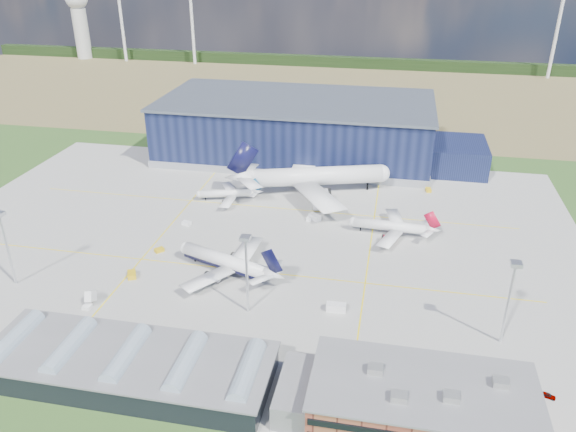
{
  "coord_description": "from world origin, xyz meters",
  "views": [
    {
      "loc": [
        44.92,
        -149.98,
        89.85
      ],
      "look_at": [
        12.91,
        10.44,
        9.45
      ],
      "focal_mm": 35.0,
      "sensor_mm": 36.0,
      "label": 1
    }
  ],
  "objects_px": {
    "gse_cart_b": "(187,223)",
    "car_a": "(548,395)",
    "light_mast_east": "(511,290)",
    "car_b": "(445,367)",
    "airstair": "(91,299)",
    "hangar": "(302,130)",
    "gse_van_c": "(411,369)",
    "gse_van_b": "(315,217)",
    "ops_building": "(422,403)",
    "airliner_widebody": "(317,167)",
    "airliner_regional": "(226,190)",
    "airliner_navy": "(225,254)",
    "gse_cart_a": "(309,219)",
    "airliner_red": "(390,221)",
    "gse_tug_c": "(428,190)",
    "gse_tug_b": "(159,250)",
    "light_mast_west": "(4,237)",
    "light_mast_center": "(246,262)",
    "gse_tug_a": "(132,275)",
    "gse_van_a": "(336,307)"
  },
  "relations": [
    {
      "from": "ops_building",
      "to": "gse_cart_a",
      "type": "height_order",
      "value": "ops_building"
    },
    {
      "from": "airstair",
      "to": "gse_tug_b",
      "type": "bearing_deg",
      "value": 65.38
    },
    {
      "from": "airstair",
      "to": "light_mast_center",
      "type": "bearing_deg",
      "value": -5.45
    },
    {
      "from": "light_mast_east",
      "to": "gse_tug_b",
      "type": "height_order",
      "value": "light_mast_east"
    },
    {
      "from": "light_mast_center",
      "to": "car_a",
      "type": "distance_m",
      "value": 76.16
    },
    {
      "from": "gse_tug_a",
      "to": "gse_van_c",
      "type": "distance_m",
      "value": 85.41
    },
    {
      "from": "airliner_widebody",
      "to": "gse_van_c",
      "type": "relative_size",
      "value": 12.12
    },
    {
      "from": "gse_van_c",
      "to": "airliner_widebody",
      "type": "bearing_deg",
      "value": 35.89
    },
    {
      "from": "light_mast_center",
      "to": "gse_tug_a",
      "type": "distance_m",
      "value": 42.16
    },
    {
      "from": "ops_building",
      "to": "car_b",
      "type": "height_order",
      "value": "ops_building"
    },
    {
      "from": "airliner_navy",
      "to": "airliner_regional",
      "type": "distance_m",
      "value": 52.75
    },
    {
      "from": "light_mast_center",
      "to": "airliner_red",
      "type": "distance_m",
      "value": 63.88
    },
    {
      "from": "light_mast_east",
      "to": "car_b",
      "type": "distance_m",
      "value": 24.28
    },
    {
      "from": "airliner_red",
      "to": "gse_cart_a",
      "type": "height_order",
      "value": "airliner_red"
    },
    {
      "from": "gse_cart_b",
      "to": "car_a",
      "type": "bearing_deg",
      "value": -105.34
    },
    {
      "from": "airliner_widebody",
      "to": "airliner_navy",
      "type": "bearing_deg",
      "value": -123.06
    },
    {
      "from": "hangar",
      "to": "gse_van_c",
      "type": "distance_m",
      "value": 149.87
    },
    {
      "from": "gse_tug_a",
      "to": "car_a",
      "type": "distance_m",
      "value": 114.24
    },
    {
      "from": "airstair",
      "to": "car_a",
      "type": "relative_size",
      "value": 1.38
    },
    {
      "from": "hangar",
      "to": "ops_building",
      "type": "bearing_deg",
      "value": -71.37
    },
    {
      "from": "airliner_widebody",
      "to": "airliner_regional",
      "type": "bearing_deg",
      "value": -174.53
    },
    {
      "from": "airliner_navy",
      "to": "airstair",
      "type": "relative_size",
      "value": 8.1
    },
    {
      "from": "gse_van_a",
      "to": "gse_van_b",
      "type": "height_order",
      "value": "gse_van_a"
    },
    {
      "from": "light_mast_center",
      "to": "light_mast_east",
      "type": "distance_m",
      "value": 65.0
    },
    {
      "from": "gse_cart_b",
      "to": "gse_van_c",
      "type": "bearing_deg",
      "value": -113.05
    },
    {
      "from": "airliner_regional",
      "to": "gse_cart_b",
      "type": "xyz_separation_m",
      "value": [
        -7.59,
        -23.2,
        -3.55
      ]
    },
    {
      "from": "light_mast_center",
      "to": "airliner_widebody",
      "type": "distance_m",
      "value": 82.88
    },
    {
      "from": "gse_cart_b",
      "to": "gse_tug_c",
      "type": "bearing_deg",
      "value": -45.68
    },
    {
      "from": "airstair",
      "to": "car_a",
      "type": "distance_m",
      "value": 116.5
    },
    {
      "from": "gse_tug_c",
      "to": "car_a",
      "type": "relative_size",
      "value": 0.91
    },
    {
      "from": "gse_tug_a",
      "to": "car_b",
      "type": "relative_size",
      "value": 1.14
    },
    {
      "from": "light_mast_east",
      "to": "gse_tug_b",
      "type": "xyz_separation_m",
      "value": [
        -101.34,
        25.63,
        -14.81
      ]
    },
    {
      "from": "light_mast_east",
      "to": "gse_cart_a",
      "type": "height_order",
      "value": "light_mast_east"
    },
    {
      "from": "airliner_navy",
      "to": "gse_van_a",
      "type": "xyz_separation_m",
      "value": [
        35.05,
        -13.23,
        -5.01
      ]
    },
    {
      "from": "gse_tug_c",
      "to": "airstair",
      "type": "height_order",
      "value": "airstair"
    },
    {
      "from": "gse_van_b",
      "to": "gse_cart_b",
      "type": "bearing_deg",
      "value": 144.5
    },
    {
      "from": "gse_tug_b",
      "to": "gse_van_c",
      "type": "relative_size",
      "value": 0.53
    },
    {
      "from": "gse_tug_c",
      "to": "car_b",
      "type": "bearing_deg",
      "value": -99.35
    },
    {
      "from": "gse_tug_a",
      "to": "car_a",
      "type": "bearing_deg",
      "value": -41.06
    },
    {
      "from": "gse_tug_c",
      "to": "airstair",
      "type": "relative_size",
      "value": 0.66
    },
    {
      "from": "gse_tug_c",
      "to": "airliner_widebody",
      "type": "bearing_deg",
      "value": -177.78
    },
    {
      "from": "hangar",
      "to": "gse_cart_a",
      "type": "relative_size",
      "value": 51.09
    },
    {
      "from": "hangar",
      "to": "gse_tug_b",
      "type": "distance_m",
      "value": 103.95
    },
    {
      "from": "gse_tug_a",
      "to": "gse_van_c",
      "type": "bearing_deg",
      "value": -44.56
    },
    {
      "from": "gse_van_a",
      "to": "car_b",
      "type": "relative_size",
      "value": 1.55
    },
    {
      "from": "airliner_navy",
      "to": "car_a",
      "type": "distance_m",
      "value": 91.82
    },
    {
      "from": "light_mast_west",
      "to": "gse_tug_c",
      "type": "height_order",
      "value": "light_mast_west"
    },
    {
      "from": "airliner_widebody",
      "to": "airstair",
      "type": "relative_size",
      "value": 14.08
    },
    {
      "from": "gse_tug_a",
      "to": "gse_tug_b",
      "type": "height_order",
      "value": "gse_tug_a"
    },
    {
      "from": "gse_tug_a",
      "to": "gse_van_b",
      "type": "bearing_deg",
      "value": 18.47
    }
  ]
}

